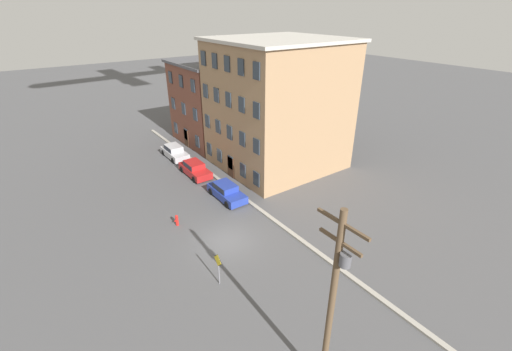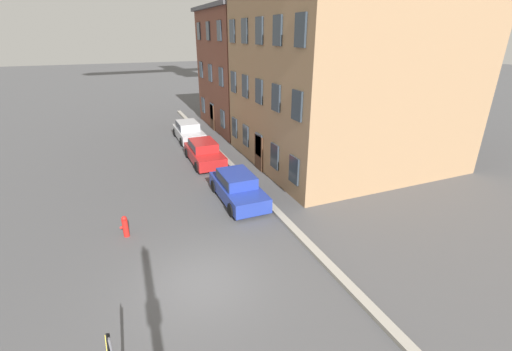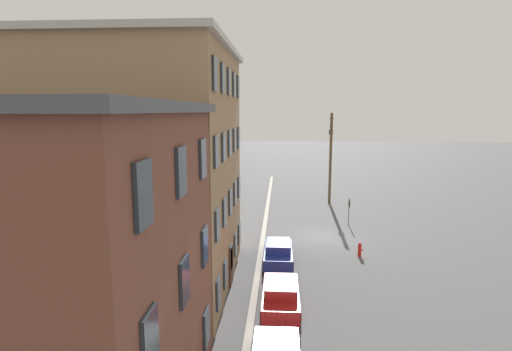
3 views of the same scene
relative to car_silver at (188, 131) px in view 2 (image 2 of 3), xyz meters
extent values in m
plane|color=#4C4C4F|center=(17.25, -3.28, -0.75)|extent=(200.00, 200.00, 0.00)
cube|color=#9E998E|center=(17.25, 1.22, -0.67)|extent=(56.00, 0.36, 0.16)
cube|color=brown|center=(-2.35, 8.45, 4.12)|extent=(9.27, 11.47, 9.74)
cube|color=#4C4C51|center=(-2.35, 8.45, 9.15)|extent=(9.77, 11.97, 0.30)
cube|color=#2D3842|center=(-5.44, 2.66, 0.88)|extent=(0.90, 0.10, 1.40)
cube|color=#2D3842|center=(-5.44, 2.66, 4.12)|extent=(0.90, 0.10, 1.40)
cube|color=#2D3842|center=(-5.44, 2.66, 7.37)|extent=(0.90, 0.10, 1.40)
cube|color=#2D3842|center=(-2.35, 2.66, 0.88)|extent=(0.90, 0.10, 1.40)
cube|color=#2D3842|center=(-2.35, 2.66, 4.12)|extent=(0.90, 0.10, 1.40)
cube|color=#2D3842|center=(-2.35, 2.66, 7.37)|extent=(0.90, 0.10, 1.40)
cube|color=#2D3842|center=(0.74, 2.66, 0.88)|extent=(0.90, 0.10, 1.40)
cube|color=#2D3842|center=(0.74, 2.66, 4.12)|extent=(0.90, 0.10, 1.40)
cube|color=#2D3842|center=(0.74, 2.66, 7.37)|extent=(0.90, 0.10, 1.40)
cube|color=#472D1E|center=(-2.35, 2.66, 0.35)|extent=(1.10, 0.10, 2.20)
cube|color=#9E7A56|center=(8.19, 8.67, 5.71)|extent=(11.32, 11.90, 12.92)
cube|color=#2D3842|center=(3.67, 2.66, 0.87)|extent=(0.90, 0.10, 1.40)
cube|color=#2D3842|center=(3.67, 2.66, 4.10)|extent=(0.90, 0.10, 1.40)
cube|color=#2D3842|center=(3.67, 2.66, 7.33)|extent=(0.90, 0.10, 1.40)
cube|color=#2D3842|center=(5.93, 2.66, 0.87)|extent=(0.90, 0.10, 1.40)
cube|color=#2D3842|center=(5.93, 2.66, 4.10)|extent=(0.90, 0.10, 1.40)
cube|color=#2D3842|center=(5.93, 2.66, 7.33)|extent=(0.90, 0.10, 1.40)
cube|color=#2D3842|center=(8.19, 2.66, 0.87)|extent=(0.90, 0.10, 1.40)
cube|color=#2D3842|center=(8.19, 2.66, 4.10)|extent=(0.90, 0.10, 1.40)
cube|color=#2D3842|center=(8.19, 2.66, 7.33)|extent=(0.90, 0.10, 1.40)
cube|color=#2D3842|center=(10.46, 2.66, 0.87)|extent=(0.90, 0.10, 1.40)
cube|color=#2D3842|center=(10.46, 2.66, 4.10)|extent=(0.90, 0.10, 1.40)
cube|color=#2D3842|center=(10.46, 2.66, 7.33)|extent=(0.90, 0.10, 1.40)
cube|color=#2D3842|center=(12.72, 2.66, 0.87)|extent=(0.90, 0.10, 1.40)
cube|color=#2D3842|center=(12.72, 2.66, 4.10)|extent=(0.90, 0.10, 1.40)
cube|color=#2D3842|center=(12.72, 2.66, 7.33)|extent=(0.90, 0.10, 1.40)
cube|color=#472D1E|center=(8.19, 2.66, 0.35)|extent=(1.10, 0.10, 2.20)
cube|color=#B7B7BC|center=(0.07, 0.00, -0.22)|extent=(4.40, 1.80, 0.70)
cube|color=#B7B7BC|center=(-0.13, 0.00, 0.41)|extent=(2.20, 1.51, 0.55)
cube|color=#1E232D|center=(-0.13, 0.00, 0.41)|extent=(2.02, 1.58, 0.48)
cylinder|color=black|center=(1.52, 0.85, -0.42)|extent=(0.66, 0.22, 0.66)
cylinder|color=black|center=(1.52, -0.85, -0.42)|extent=(0.66, 0.22, 0.66)
cylinder|color=black|center=(-1.38, 0.85, -0.42)|extent=(0.66, 0.22, 0.66)
cylinder|color=black|center=(-1.38, -0.85, -0.42)|extent=(0.66, 0.22, 0.66)
cube|color=#B21E1E|center=(5.71, -0.17, -0.22)|extent=(4.40, 1.80, 0.70)
cube|color=#B21E1E|center=(5.51, -0.17, 0.41)|extent=(2.20, 1.51, 0.55)
cube|color=#1E232D|center=(5.51, -0.17, 0.41)|extent=(2.02, 1.58, 0.48)
cylinder|color=black|center=(7.16, 0.68, -0.42)|extent=(0.66, 0.22, 0.66)
cylinder|color=black|center=(7.16, -1.02, -0.42)|extent=(0.66, 0.22, 0.66)
cylinder|color=black|center=(4.26, 0.68, -0.42)|extent=(0.66, 0.22, 0.66)
cylinder|color=black|center=(4.26, -1.02, -0.42)|extent=(0.66, 0.22, 0.66)
cube|color=#233899|center=(11.79, 0.00, -0.22)|extent=(4.40, 1.80, 0.70)
cube|color=#233899|center=(11.59, 0.00, 0.41)|extent=(2.20, 1.51, 0.55)
cube|color=#1E232D|center=(11.59, 0.00, 0.41)|extent=(2.02, 1.58, 0.48)
cylinder|color=black|center=(13.24, 0.85, -0.42)|extent=(0.66, 0.22, 0.66)
cylinder|color=black|center=(13.24, -0.85, -0.42)|extent=(0.66, 0.22, 0.66)
cylinder|color=black|center=(10.34, 0.85, -0.42)|extent=(0.66, 0.22, 0.66)
cylinder|color=black|center=(10.34, -0.85, -0.42)|extent=(0.66, 0.22, 0.66)
cube|color=yellow|center=(20.81, -6.05, 1.16)|extent=(0.87, 0.03, 0.87)
cube|color=black|center=(20.81, -6.04, 1.16)|extent=(0.94, 0.02, 0.94)
cylinder|color=red|center=(13.14, -5.52, -0.35)|extent=(0.24, 0.24, 0.80)
sphere|color=red|center=(13.14, -5.52, 0.10)|extent=(0.22, 0.22, 0.22)
cylinder|color=red|center=(13.14, -5.68, -0.30)|extent=(0.10, 0.12, 0.10)
camera|label=1|loc=(35.62, -13.73, 15.19)|focal=24.00mm
camera|label=2|loc=(26.70, -5.20, 7.21)|focal=24.00mm
camera|label=3|loc=(-13.19, -0.12, 9.04)|focal=28.00mm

